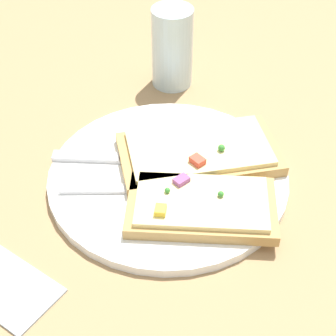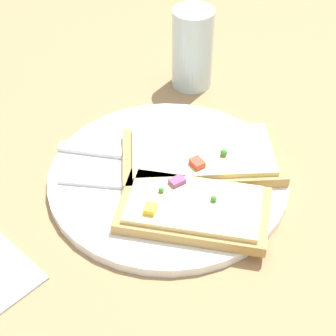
{
  "view_description": "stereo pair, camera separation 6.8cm",
  "coord_description": "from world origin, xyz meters",
  "px_view_note": "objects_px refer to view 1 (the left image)",
  "views": [
    {
      "loc": [
        0.29,
        -0.41,
        0.48
      ],
      "look_at": [
        0.0,
        0.0,
        0.02
      ],
      "focal_mm": 60.0,
      "sensor_mm": 36.0,
      "label": 1
    },
    {
      "loc": [
        0.35,
        -0.37,
        0.48
      ],
      "look_at": [
        0.0,
        0.0,
        0.02
      ],
      "focal_mm": 60.0,
      "sensor_mm": 36.0,
      "label": 2
    }
  ],
  "objects_px": {
    "fork": "(165,189)",
    "knife": "(127,159)",
    "drinking_glass": "(172,48)",
    "pizza_slice_main": "(199,153)",
    "pizza_slice_corner": "(201,206)",
    "plate": "(168,178)",
    "napkin": "(5,285)"
  },
  "relations": [
    {
      "from": "fork",
      "to": "knife",
      "type": "bearing_deg",
      "value": 131.43
    },
    {
      "from": "drinking_glass",
      "to": "pizza_slice_main",
      "type": "bearing_deg",
      "value": -44.67
    },
    {
      "from": "drinking_glass",
      "to": "fork",
      "type": "bearing_deg",
      "value": -56.59
    },
    {
      "from": "knife",
      "to": "pizza_slice_main",
      "type": "xyz_separation_m",
      "value": [
        0.07,
        0.06,
        0.01
      ]
    },
    {
      "from": "knife",
      "to": "drinking_glass",
      "type": "xyz_separation_m",
      "value": [
        -0.07,
        0.19,
        0.05
      ]
    },
    {
      "from": "pizza_slice_corner",
      "to": "fork",
      "type": "bearing_deg",
      "value": -36.93
    },
    {
      "from": "plate",
      "to": "pizza_slice_corner",
      "type": "height_order",
      "value": "pizza_slice_corner"
    },
    {
      "from": "fork",
      "to": "pizza_slice_corner",
      "type": "height_order",
      "value": "pizza_slice_corner"
    },
    {
      "from": "pizza_slice_main",
      "to": "drinking_glass",
      "type": "bearing_deg",
      "value": -91.41
    },
    {
      "from": "pizza_slice_main",
      "to": "drinking_glass",
      "type": "xyz_separation_m",
      "value": [
        -0.14,
        0.14,
        0.04
      ]
    },
    {
      "from": "pizza_slice_corner",
      "to": "knife",
      "type": "bearing_deg",
      "value": -41.18
    },
    {
      "from": "plate",
      "to": "pizza_slice_main",
      "type": "distance_m",
      "value": 0.05
    },
    {
      "from": "pizza_slice_main",
      "to": "drinking_glass",
      "type": "height_order",
      "value": "drinking_glass"
    },
    {
      "from": "plate",
      "to": "fork",
      "type": "bearing_deg",
      "value": -60.63
    },
    {
      "from": "knife",
      "to": "pizza_slice_corner",
      "type": "bearing_deg",
      "value": -41.73
    },
    {
      "from": "pizza_slice_main",
      "to": "napkin",
      "type": "bearing_deg",
      "value": 30.97
    },
    {
      "from": "plate",
      "to": "napkin",
      "type": "bearing_deg",
      "value": -101.2
    },
    {
      "from": "knife",
      "to": "drinking_glass",
      "type": "distance_m",
      "value": 0.21
    },
    {
      "from": "pizza_slice_main",
      "to": "pizza_slice_corner",
      "type": "distance_m",
      "value": 0.09
    },
    {
      "from": "plate",
      "to": "drinking_glass",
      "type": "xyz_separation_m",
      "value": [
        -0.12,
        0.18,
        0.05
      ]
    },
    {
      "from": "plate",
      "to": "drinking_glass",
      "type": "relative_size",
      "value": 2.45
    },
    {
      "from": "pizza_slice_corner",
      "to": "drinking_glass",
      "type": "relative_size",
      "value": 1.6
    },
    {
      "from": "fork",
      "to": "pizza_slice_main",
      "type": "distance_m",
      "value": 0.07
    },
    {
      "from": "knife",
      "to": "napkin",
      "type": "xyz_separation_m",
      "value": [
        0.01,
        -0.22,
        -0.01
      ]
    },
    {
      "from": "fork",
      "to": "knife",
      "type": "xyz_separation_m",
      "value": [
        -0.07,
        0.02,
        0.0
      ]
    },
    {
      "from": "fork",
      "to": "knife",
      "type": "distance_m",
      "value": 0.07
    },
    {
      "from": "knife",
      "to": "fork",
      "type": "bearing_deg",
      "value": -44.85
    },
    {
      "from": "fork",
      "to": "plate",
      "type": "bearing_deg",
      "value": 83.15
    },
    {
      "from": "plate",
      "to": "fork",
      "type": "relative_size",
      "value": 1.53
    },
    {
      "from": "pizza_slice_main",
      "to": "plate",
      "type": "bearing_deg",
      "value": 25.78
    },
    {
      "from": "napkin",
      "to": "pizza_slice_main",
      "type": "bearing_deg",
      "value": 77.7
    },
    {
      "from": "pizza_slice_main",
      "to": "napkin",
      "type": "relative_size",
      "value": 1.94
    }
  ]
}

